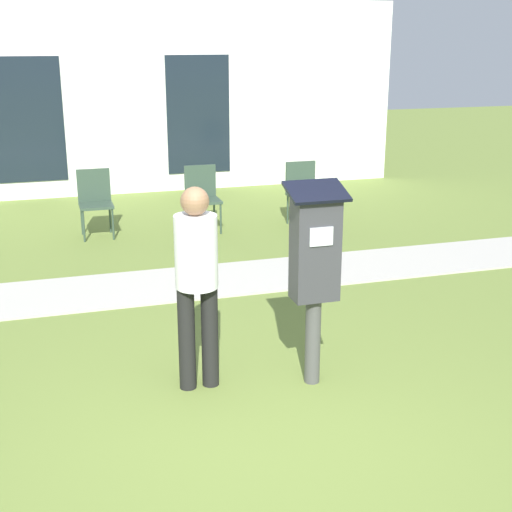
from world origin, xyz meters
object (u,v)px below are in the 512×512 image
Objects in this scene: person_standing at (197,273)px; outdoor_chair_middle at (202,193)px; outdoor_chair_right at (303,188)px; parking_meter at (315,259)px; outdoor_chair_left at (95,197)px.

person_standing reaches higher than outdoor_chair_middle.
outdoor_chair_right is (1.44, -0.12, 0.00)m from outdoor_chair_middle.
parking_meter is at bearing -111.67° from outdoor_chair_right.
outdoor_chair_middle is (1.05, 4.55, -0.40)m from person_standing.
outdoor_chair_left is (-0.39, 4.68, -0.40)m from person_standing.
outdoor_chair_middle is 1.00× the size of outdoor_chair_right.
parking_meter is 1.01× the size of person_standing.
parking_meter is 1.77× the size of outdoor_chair_middle.
parking_meter reaches higher than outdoor_chair_left.
person_standing is at bearing 167.97° from parking_meter.
outdoor_chair_middle is at bearing 42.72° from person_standing.
person_standing reaches higher than outdoor_chair_left.
outdoor_chair_middle is (0.19, 4.73, -0.49)m from parking_meter.
outdoor_chair_left is at bearing 60.51° from person_standing.
outdoor_chair_left is 1.00× the size of outdoor_chair_middle.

